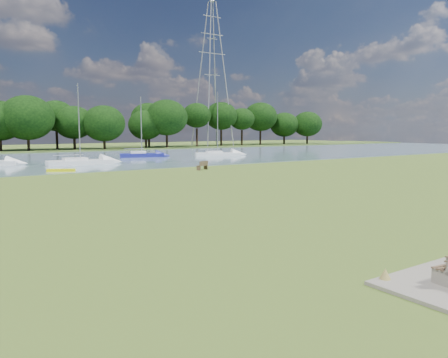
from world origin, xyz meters
TOP-DOWN VIEW (x-y plane):
  - ground at (0.00, 0.00)m, footprint 220.00×220.00m
  - river at (0.00, 42.00)m, footprint 220.00×40.00m
  - far_bank at (0.00, 72.00)m, footprint 220.00×20.00m
  - riverbank_bench at (11.54, 18.27)m, footprint 1.55×1.03m
  - kayak at (-0.97, 24.00)m, footprint 2.63×1.59m
  - pylon at (45.77, 70.00)m, footprint 7.36×5.16m
  - tree_line at (6.06, 68.00)m, footprint 152.88×8.87m
  - sailboat_1 at (25.53, 36.96)m, footprint 7.13×4.40m
  - sailboat_2 at (2.93, 31.49)m, footprint 7.43×2.35m
  - sailboat_3 at (14.33, 40.19)m, footprint 6.50×3.71m

SIDE VIEW (x-z plane):
  - ground at x=0.00m, z-range 0.00..0.00m
  - river at x=0.00m, z-range -0.05..0.05m
  - far_bank at x=0.00m, z-range -0.20..0.20m
  - kayak at x=-0.97m, z-range 0.05..0.31m
  - riverbank_bench at x=11.54m, z-range 0.00..0.92m
  - sailboat_1 at x=25.53m, z-range -4.38..5.40m
  - sailboat_2 at x=2.93m, z-range -4.12..5.19m
  - sailboat_3 at x=14.33m, z-range -3.79..4.96m
  - tree_line at x=6.06m, z-range 1.00..11.74m
  - pylon at x=45.77m, z-range 4.31..40.12m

